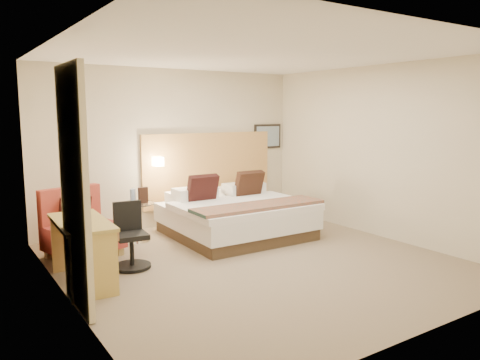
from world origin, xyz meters
TOP-DOWN VIEW (x-y plane):
  - floor at (0.00, 0.00)m, footprint 4.80×5.00m
  - ceiling at (0.00, 0.00)m, footprint 4.80×5.00m
  - wall_back at (0.00, 2.51)m, footprint 4.80×0.02m
  - wall_front at (0.00, -2.51)m, footprint 4.80×0.02m
  - wall_left at (-2.41, 0.00)m, footprint 0.02×5.00m
  - wall_right at (2.41, 0.00)m, footprint 0.02×5.00m
  - headboard_panel at (0.70, 2.47)m, footprint 2.60×0.04m
  - art_frame at (2.02, 2.48)m, footprint 0.62×0.03m
  - art_canvas at (2.02, 2.46)m, footprint 0.54×0.01m
  - lamp_arm at (-0.35, 2.42)m, footprint 0.02×0.12m
  - lamp_shade at (-0.35, 2.36)m, footprint 0.15×0.15m
  - curtain at (-2.36, -0.25)m, footprint 0.06×0.90m
  - bottle_a at (-1.03, 1.77)m, footprint 0.07×0.07m
  - bottle_b at (-1.00, 1.81)m, footprint 0.07×0.07m
  - menu_folder at (-0.88, 1.71)m, footprint 0.15×0.06m
  - bed at (0.49, 1.28)m, footprint 2.08×2.00m
  - lounge_chair at (-1.87, 1.54)m, footprint 1.06×0.98m
  - side_table at (-0.98, 1.75)m, footprint 0.58×0.58m
  - desk at (-2.11, 0.44)m, footprint 0.60×1.22m
  - desk_chair at (-1.47, 0.68)m, footprint 0.51×0.51m

SIDE VIEW (x-z plane):
  - floor at x=0.00m, z-range -0.02..0.00m
  - bed at x=0.49m, z-range -0.17..0.82m
  - side_table at x=-0.98m, z-range 0.04..0.64m
  - desk_chair at x=-1.47m, z-range -0.07..0.76m
  - lounge_chair at x=-1.87m, z-range -0.09..0.84m
  - desk at x=-2.11m, z-range 0.21..0.96m
  - bottle_a at x=-1.03m, z-range 0.61..0.83m
  - bottle_b at x=-1.00m, z-range 0.61..0.83m
  - menu_folder at x=-0.88m, z-range 0.61..0.85m
  - headboard_panel at x=0.70m, z-range 0.30..1.60m
  - lamp_arm at x=-0.35m, z-range 1.14..1.16m
  - lamp_shade at x=-0.35m, z-range 1.07..1.22m
  - curtain at x=-2.36m, z-range 0.01..2.43m
  - wall_back at x=0.00m, z-range 0.00..2.70m
  - wall_front at x=0.00m, z-range 0.00..2.70m
  - wall_left at x=-2.41m, z-range 0.00..2.70m
  - wall_right at x=2.41m, z-range 0.00..2.70m
  - art_frame at x=2.02m, z-range 1.27..1.73m
  - art_canvas at x=2.02m, z-range 1.30..1.70m
  - ceiling at x=0.00m, z-range 2.70..2.72m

